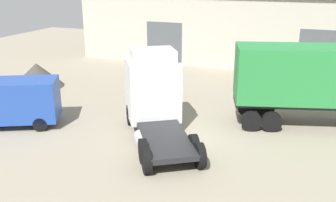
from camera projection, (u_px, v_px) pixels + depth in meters
ground_plane at (177, 133)px, 19.65m from camera, size 60.00×60.00×0.00m
warehouse_building at (248, 26)px, 35.14m from camera, size 29.02×9.68×6.06m
tractor_unit_white at (154, 94)px, 19.33m from camera, size 5.67×6.83×4.11m
gravel_pile at (37, 75)px, 27.30m from camera, size 3.62×3.62×1.66m
traffic_cone at (148, 107)px, 22.57m from camera, size 0.40×0.40×0.55m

